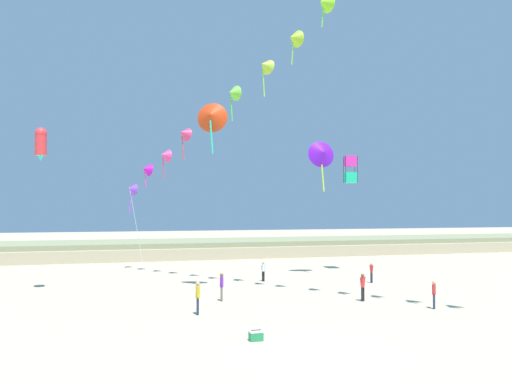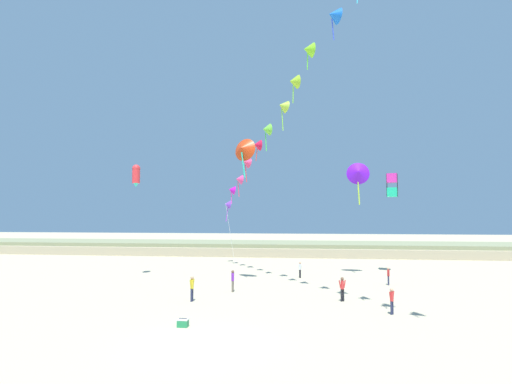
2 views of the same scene
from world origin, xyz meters
name	(u,v)px [view 1 (image 1 of 2)]	position (x,y,z in m)	size (l,w,h in m)	color
ground_plane	(317,353)	(0.00, 0.00, 0.00)	(240.00, 240.00, 0.00)	#C1B28E
dune_ridge	(169,249)	(0.00, 44.85, 0.91)	(120.00, 12.56, 1.83)	tan
person_near_left	(222,285)	(-0.89, 12.61, 0.97)	(0.23, 0.59, 1.68)	#726656
person_near_right	(363,285)	(7.30, 10.19, 0.96)	(0.55, 0.36, 1.66)	black
person_mid_center	(198,296)	(-3.04, 8.81, 1.01)	(0.24, 0.61, 1.75)	#282D4C
person_far_left	(263,270)	(4.19, 20.50, 0.88)	(0.33, 0.50, 1.53)	black
person_far_right	(434,293)	(9.92, 6.78, 0.91)	(0.41, 0.47, 1.57)	#282D4C
person_far_center	(371,271)	(11.78, 17.37, 0.88)	(0.21, 0.53, 1.52)	#282D4C
kite_banner_string	(278,52)	(3.36, 14.48, 16.05)	(18.45, 35.00, 24.97)	#7D3DD5
large_kite_low_lead	(350,169)	(13.78, 24.85, 9.15)	(1.32, 1.32, 2.43)	#1BCA8C
large_kite_mid_trail	(322,153)	(10.03, 22.49, 10.28)	(2.35, 1.31, 4.46)	#6F17E3
large_kite_high_solo	(212,116)	(-0.72, 16.58, 11.92)	(2.35, 1.79, 3.70)	red
large_kite_outer_drift	(41,143)	(-11.79, 18.91, 9.98)	(1.03, 1.04, 2.22)	#EB3337
beach_cooler	(256,336)	(-1.68, 2.57, 0.21)	(0.58, 0.41, 0.46)	#23844C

